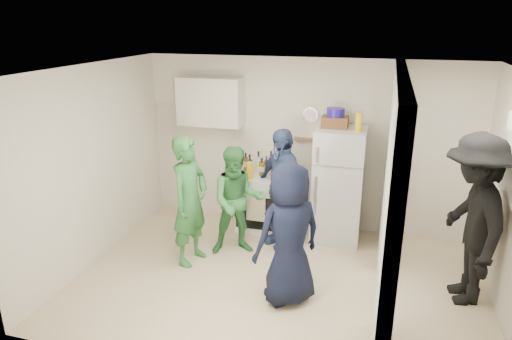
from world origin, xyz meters
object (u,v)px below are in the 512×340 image
Objects in this scene: wicker_basket at (335,122)px; person_denim at (282,188)px; person_green_center at (237,201)px; fridge at (338,185)px; person_green_left at (190,201)px; person_nook at (472,220)px; yellow_cup_stack_top at (359,122)px; stove at (262,202)px; person_navy at (289,235)px; blue_bowl at (335,112)px.

wicker_basket is 0.21× the size of person_denim.
person_denim is (0.51, 0.36, 0.10)m from person_green_center.
person_green_center is at bearing -102.52° from person_denim.
fridge is 2.07m from person_green_left.
person_nook is (2.76, -0.33, 0.22)m from person_green_center.
yellow_cup_stack_top is at bearing 2.51° from person_green_center.
person_nook is at bearing -34.88° from wicker_basket.
wicker_basket is 0.36m from yellow_cup_stack_top.
stove is 3.37× the size of yellow_cup_stack_top.
fridge is at bearing -143.47° from person_navy.
person_green_left is (-1.62, -1.20, -0.98)m from blue_bowl.
yellow_cup_stack_top is 1.88m from person_green_center.
person_green_left is at bearing -101.00° from person_denim.
wicker_basket is 1.14m from person_denim.
blue_bowl is 1.76m from person_green_center.
person_green_left reaches higher than person_green_center.
blue_bowl is 2.17m from person_nook.
person_green_left is 0.87× the size of person_nook.
blue_bowl is at bearing 1.14° from stove.
person_green_left is (-0.62, -1.18, 0.41)m from stove.
person_navy is (0.76, -1.69, 0.38)m from stove.
person_green_left is at bearing -143.40° from blue_bowl.
person_denim is 2.35m from person_nook.
blue_bowl is at bearing 78.59° from person_denim.
stove is 0.53× the size of person_navy.
blue_bowl is (-0.10, 0.05, 1.01)m from fridge.
stove is at bearing 174.40° from yellow_cup_stack_top.
person_green_center is at bearing -105.14° from person_nook.
person_green_left is (-1.72, -1.15, 0.03)m from fridge.
fridge is at bearing 71.60° from person_denim.
blue_bowl reaches higher than yellow_cup_stack_top.
stove is 1.17m from fridge.
blue_bowl is 0.14× the size of person_denim.
person_green_center is (-1.22, -0.76, -0.07)m from fridge.
fridge is 6.71× the size of blue_bowl.
yellow_cup_stack_top is (0.32, -0.15, 0.05)m from wicker_basket.
person_nook is (2.25, -0.69, 0.12)m from person_denim.
yellow_cup_stack_top is at bearing -25.11° from wicker_basket.
blue_bowl is (0.00, 0.00, 0.13)m from wicker_basket.
stove is 1.90m from person_navy.
fridge reaches higher than stove.
blue_bowl is at bearing 154.89° from yellow_cup_stack_top.
yellow_cup_stack_top is (0.22, -0.10, 0.93)m from fridge.
fridge is 0.89m from wicker_basket.
person_green_center is 0.63m from person_denim.
person_nook reaches higher than wicker_basket.
fridge reaches higher than person_green_center.
person_green_left is 3.26m from person_nook.
blue_bowl reaches higher than wicker_basket.
blue_bowl is at bearing 13.74° from person_green_center.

